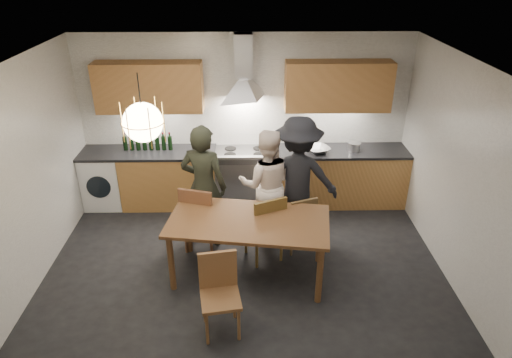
{
  "coord_description": "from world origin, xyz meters",
  "views": [
    {
      "loc": [
        0.05,
        -4.44,
        3.66
      ],
      "look_at": [
        0.14,
        0.4,
        1.2
      ],
      "focal_mm": 32.0,
      "sensor_mm": 36.0,
      "label": 1
    }
  ],
  "objects_px": {
    "wine_bottles": "(147,141)",
    "chair_front": "(219,288)",
    "dining_table": "(249,226)",
    "mixing_bowl": "(318,150)",
    "person_mid": "(267,184)",
    "person_left": "(204,186)",
    "stock_pot": "(354,147)",
    "chair_back_left": "(200,215)",
    "person_right": "(297,177)"
  },
  "relations": [
    {
      "from": "wine_bottles",
      "to": "chair_front",
      "type": "bearing_deg",
      "value": -66.11
    },
    {
      "from": "dining_table",
      "to": "mixing_bowl",
      "type": "height_order",
      "value": "mixing_bowl"
    },
    {
      "from": "person_mid",
      "to": "wine_bottles",
      "type": "height_order",
      "value": "person_mid"
    },
    {
      "from": "person_left",
      "to": "dining_table",
      "type": "bearing_deg",
      "value": 143.73
    },
    {
      "from": "mixing_bowl",
      "to": "stock_pot",
      "type": "height_order",
      "value": "stock_pot"
    },
    {
      "from": "chair_back_left",
      "to": "mixing_bowl",
      "type": "xyz_separation_m",
      "value": [
        1.69,
        1.23,
        0.38
      ]
    },
    {
      "from": "chair_back_left",
      "to": "person_mid",
      "type": "height_order",
      "value": "person_mid"
    },
    {
      "from": "person_mid",
      "to": "mixing_bowl",
      "type": "distance_m",
      "value": 1.17
    },
    {
      "from": "person_left",
      "to": "chair_front",
      "type": "bearing_deg",
      "value": 115.55
    },
    {
      "from": "mixing_bowl",
      "to": "person_right",
      "type": "bearing_deg",
      "value": -116.32
    },
    {
      "from": "chair_front",
      "to": "person_mid",
      "type": "bearing_deg",
      "value": 63.23
    },
    {
      "from": "mixing_bowl",
      "to": "person_left",
      "type": "bearing_deg",
      "value": -148.86
    },
    {
      "from": "dining_table",
      "to": "wine_bottles",
      "type": "distance_m",
      "value": 2.45
    },
    {
      "from": "chair_front",
      "to": "wine_bottles",
      "type": "bearing_deg",
      "value": 104.62
    },
    {
      "from": "chair_front",
      "to": "person_right",
      "type": "xyz_separation_m",
      "value": [
        0.98,
        1.83,
        0.35
      ]
    },
    {
      "from": "person_right",
      "to": "person_mid",
      "type": "bearing_deg",
      "value": 12.0
    },
    {
      "from": "mixing_bowl",
      "to": "stock_pot",
      "type": "xyz_separation_m",
      "value": [
        0.56,
        0.04,
        0.02
      ]
    },
    {
      "from": "dining_table",
      "to": "person_right",
      "type": "distance_m",
      "value": 1.19
    },
    {
      "from": "chair_back_left",
      "to": "wine_bottles",
      "type": "bearing_deg",
      "value": -40.87
    },
    {
      "from": "dining_table",
      "to": "person_right",
      "type": "height_order",
      "value": "person_right"
    },
    {
      "from": "person_right",
      "to": "chair_front",
      "type": "bearing_deg",
      "value": 66.56
    },
    {
      "from": "chair_back_left",
      "to": "person_left",
      "type": "bearing_deg",
      "value": -86.08
    },
    {
      "from": "person_mid",
      "to": "wine_bottles",
      "type": "distance_m",
      "value": 2.04
    },
    {
      "from": "wine_bottles",
      "to": "stock_pot",
      "type": "bearing_deg",
      "value": -1.96
    },
    {
      "from": "person_left",
      "to": "person_right",
      "type": "relative_size",
      "value": 0.99
    },
    {
      "from": "chair_back_left",
      "to": "person_right",
      "type": "height_order",
      "value": "person_right"
    },
    {
      "from": "person_right",
      "to": "dining_table",
      "type": "bearing_deg",
      "value": 60.06
    },
    {
      "from": "person_mid",
      "to": "person_left",
      "type": "bearing_deg",
      "value": 13.35
    },
    {
      "from": "person_right",
      "to": "wine_bottles",
      "type": "xyz_separation_m",
      "value": [
        -2.2,
        0.92,
        0.17
      ]
    },
    {
      "from": "person_mid",
      "to": "stock_pot",
      "type": "distance_m",
      "value": 1.62
    },
    {
      "from": "dining_table",
      "to": "chair_front",
      "type": "bearing_deg",
      "value": -101.39
    },
    {
      "from": "mixing_bowl",
      "to": "wine_bottles",
      "type": "distance_m",
      "value": 2.59
    },
    {
      "from": "chair_back_left",
      "to": "stock_pot",
      "type": "distance_m",
      "value": 2.62
    },
    {
      "from": "dining_table",
      "to": "person_mid",
      "type": "distance_m",
      "value": 0.95
    },
    {
      "from": "person_right",
      "to": "stock_pot",
      "type": "height_order",
      "value": "person_right"
    },
    {
      "from": "dining_table",
      "to": "wine_bottles",
      "type": "bearing_deg",
      "value": 137.46
    },
    {
      "from": "person_right",
      "to": "chair_back_left",
      "type": "bearing_deg",
      "value": 24.15
    },
    {
      "from": "chair_back_left",
      "to": "dining_table",
      "type": "bearing_deg",
      "value": 157.62
    },
    {
      "from": "person_left",
      "to": "person_mid",
      "type": "height_order",
      "value": "person_left"
    },
    {
      "from": "chair_back_left",
      "to": "person_right",
      "type": "relative_size",
      "value": 0.57
    },
    {
      "from": "person_left",
      "to": "stock_pot",
      "type": "distance_m",
      "value": 2.43
    },
    {
      "from": "person_left",
      "to": "person_mid",
      "type": "xyz_separation_m",
      "value": [
        0.83,
        0.16,
        -0.06
      ]
    },
    {
      "from": "person_mid",
      "to": "mixing_bowl",
      "type": "bearing_deg",
      "value": -132.02
    },
    {
      "from": "mixing_bowl",
      "to": "person_mid",
      "type": "bearing_deg",
      "value": -134.29
    },
    {
      "from": "dining_table",
      "to": "chair_back_left",
      "type": "height_order",
      "value": "chair_back_left"
    },
    {
      "from": "person_mid",
      "to": "dining_table",
      "type": "bearing_deg",
      "value": 77.07
    },
    {
      "from": "chair_front",
      "to": "mixing_bowl",
      "type": "relative_size",
      "value": 2.6
    },
    {
      "from": "chair_back_left",
      "to": "person_mid",
      "type": "bearing_deg",
      "value": -139.13
    },
    {
      "from": "person_right",
      "to": "wine_bottles",
      "type": "bearing_deg",
      "value": -17.78
    },
    {
      "from": "person_left",
      "to": "mixing_bowl",
      "type": "xyz_separation_m",
      "value": [
        1.64,
        0.99,
        0.09
      ]
    }
  ]
}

